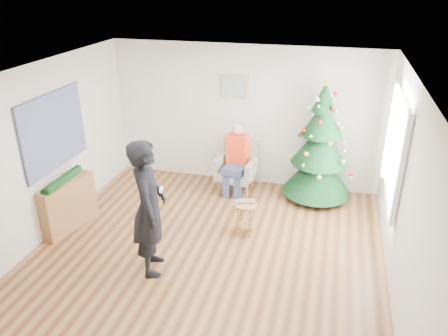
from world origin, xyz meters
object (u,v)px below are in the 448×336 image
(standing_man, at_px, (149,208))
(console, at_px, (67,204))
(stool, at_px, (245,218))
(armchair, at_px, (237,172))
(christmas_tree, at_px, (320,146))

(standing_man, height_order, console, standing_man)
(stool, height_order, standing_man, standing_man)
(armchair, bearing_deg, console, -131.75)
(christmas_tree, height_order, stool, christmas_tree)
(armchair, distance_m, console, 3.00)
(christmas_tree, bearing_deg, armchair, -177.13)
(armchair, bearing_deg, standing_man, -94.39)
(stool, distance_m, standing_man, 1.69)
(armchair, bearing_deg, christmas_tree, 10.97)
(stool, bearing_deg, christmas_tree, 56.95)
(christmas_tree, distance_m, standing_man, 3.35)
(stool, bearing_deg, standing_man, -132.03)
(christmas_tree, bearing_deg, stool, -123.05)
(christmas_tree, bearing_deg, console, -151.79)
(stool, xyz_separation_m, standing_man, (-1.04, -1.16, 0.67))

